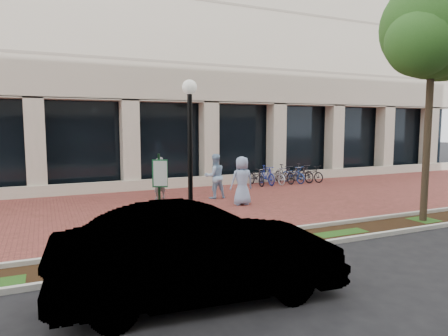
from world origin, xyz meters
name	(u,v)px	position (x,y,z in m)	size (l,w,h in m)	color
ground	(209,205)	(0.00, 0.00, 0.00)	(120.00, 120.00, 0.00)	black
brick_plaza	(209,205)	(0.00, 0.00, 0.01)	(40.00, 9.00, 0.01)	brown
planting_strip	(284,241)	(0.00, -5.25, 0.01)	(40.00, 1.50, 0.01)	black
curb_plaza_side	(270,232)	(0.00, -4.50, 0.06)	(40.00, 0.12, 0.12)	beige
curb_street_side	(301,246)	(0.00, -6.00, 0.06)	(40.00, 0.12, 0.12)	beige
near_office_building	(142,7)	(0.00, 10.47, 10.05)	(40.00, 12.12, 16.00)	beige
parking_sign	(160,193)	(-3.38, -5.38, 1.54)	(0.34, 0.07, 2.41)	#13361B
lamppost	(190,153)	(-2.39, -4.62, 2.35)	(0.36, 0.36, 4.14)	black
street_tree	(433,34)	(5.31, -5.16, 5.80)	(3.74, 3.12, 7.57)	#443927
locked_bicycle	(165,231)	(-3.11, -4.80, 0.51)	(0.67, 1.93, 1.02)	#B5B4B8
pedestrian_left	(159,178)	(-1.42, 1.93, 0.88)	(0.64, 0.42, 1.75)	slate
pedestrian_mid	(215,176)	(0.75, 1.19, 0.93)	(0.90, 0.70, 1.86)	#92B7DA
pedestrian_right	(242,181)	(1.15, -0.51, 0.93)	(0.91, 0.59, 1.87)	#87A0C9
bollard	(270,177)	(4.73, 3.36, 0.44)	(0.12, 0.12, 0.87)	#B1B0B5
bike_rack_cluster	(284,175)	(5.75, 3.63, 0.47)	(4.15, 1.80, 1.00)	black
sedan_near_curb	(200,253)	(-3.29, -7.61, 0.82)	(1.74, 5.00, 1.65)	#A6A6AB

